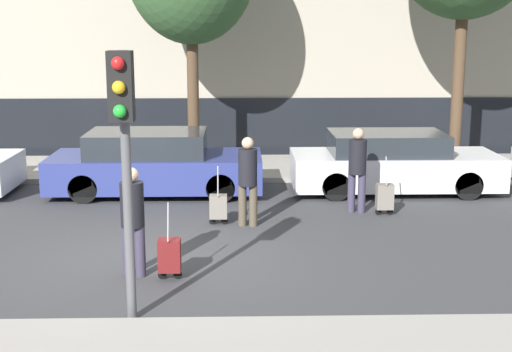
{
  "coord_description": "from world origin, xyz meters",
  "views": [
    {
      "loc": [
        1.36,
        -10.59,
        3.58
      ],
      "look_at": [
        1.68,
        1.8,
        0.95
      ],
      "focal_mm": 50.0,
      "sensor_mm": 36.0,
      "label": 1
    }
  ],
  "objects_px": {
    "pedestrian_right": "(357,165)",
    "trolley_center": "(218,207)",
    "parked_car_1": "(154,164)",
    "trolley_left": "(169,255)",
    "parked_bicycle": "(365,151)",
    "pedestrian_center": "(248,176)",
    "traffic_light": "(124,132)",
    "trolley_right": "(385,197)",
    "pedestrian_left": "(133,215)",
    "parked_car_2": "(393,163)"
  },
  "relations": [
    {
      "from": "parked_car_2",
      "to": "traffic_light",
      "type": "distance_m",
      "value": 8.57
    },
    {
      "from": "parked_car_2",
      "to": "pedestrian_center",
      "type": "xyz_separation_m",
      "value": [
        -3.2,
        -2.67,
        0.3
      ]
    },
    {
      "from": "trolley_left",
      "to": "pedestrian_center",
      "type": "height_order",
      "value": "pedestrian_center"
    },
    {
      "from": "parked_car_1",
      "to": "pedestrian_right",
      "type": "xyz_separation_m",
      "value": [
        4.12,
        -1.73,
        0.3
      ]
    },
    {
      "from": "traffic_light",
      "to": "pedestrian_center",
      "type": "bearing_deg",
      "value": 70.66
    },
    {
      "from": "pedestrian_left",
      "to": "parked_bicycle",
      "type": "xyz_separation_m",
      "value": [
        4.72,
        7.62,
        -0.42
      ]
    },
    {
      "from": "parked_car_1",
      "to": "parked_bicycle",
      "type": "bearing_deg",
      "value": 25.51
    },
    {
      "from": "parked_bicycle",
      "to": "pedestrian_right",
      "type": "bearing_deg",
      "value": -102.27
    },
    {
      "from": "pedestrian_right",
      "to": "trolley_right",
      "type": "xyz_separation_m",
      "value": [
        0.51,
        -0.21,
        -0.58
      ]
    },
    {
      "from": "pedestrian_left",
      "to": "trolley_right",
      "type": "height_order",
      "value": "pedestrian_left"
    },
    {
      "from": "parked_car_1",
      "to": "parked_bicycle",
      "type": "distance_m",
      "value": 5.56
    },
    {
      "from": "parked_car_1",
      "to": "trolley_left",
      "type": "height_order",
      "value": "parked_car_1"
    },
    {
      "from": "pedestrian_right",
      "to": "trolley_right",
      "type": "distance_m",
      "value": 0.8
    },
    {
      "from": "parked_car_2",
      "to": "trolley_right",
      "type": "xyz_separation_m",
      "value": [
        -0.57,
        -1.97,
        -0.26
      ]
    },
    {
      "from": "parked_car_1",
      "to": "pedestrian_right",
      "type": "height_order",
      "value": "pedestrian_right"
    },
    {
      "from": "pedestrian_center",
      "to": "traffic_light",
      "type": "xyz_separation_m",
      "value": [
        -1.5,
        -4.28,
        1.44
      ]
    },
    {
      "from": "pedestrian_left",
      "to": "parked_car_1",
      "type": "bearing_deg",
      "value": -70.61
    },
    {
      "from": "parked_car_1",
      "to": "pedestrian_left",
      "type": "bearing_deg",
      "value": -86.76
    },
    {
      "from": "parked_car_2",
      "to": "trolley_center",
      "type": "relative_size",
      "value": 4.09
    },
    {
      "from": "trolley_left",
      "to": "pedestrian_center",
      "type": "distance_m",
      "value": 3.04
    },
    {
      "from": "pedestrian_right",
      "to": "traffic_light",
      "type": "relative_size",
      "value": 0.5
    },
    {
      "from": "trolley_center",
      "to": "traffic_light",
      "type": "xyz_separation_m",
      "value": [
        -0.96,
        -4.39,
        2.03
      ]
    },
    {
      "from": "trolley_center",
      "to": "trolley_right",
      "type": "bearing_deg",
      "value": 10.35
    },
    {
      "from": "pedestrian_center",
      "to": "pedestrian_right",
      "type": "distance_m",
      "value": 2.31
    },
    {
      "from": "trolley_left",
      "to": "trolley_center",
      "type": "relative_size",
      "value": 1.04
    },
    {
      "from": "parked_car_1",
      "to": "trolley_center",
      "type": "height_order",
      "value": "parked_car_1"
    },
    {
      "from": "parked_car_2",
      "to": "pedestrian_right",
      "type": "relative_size",
      "value": 2.69
    },
    {
      "from": "pedestrian_left",
      "to": "pedestrian_right",
      "type": "bearing_deg",
      "value": -121.38
    },
    {
      "from": "pedestrian_left",
      "to": "traffic_light",
      "type": "xyz_separation_m",
      "value": [
        0.19,
        -1.68,
        1.46
      ]
    },
    {
      "from": "pedestrian_center",
      "to": "parked_bicycle",
      "type": "bearing_deg",
      "value": 70.77
    },
    {
      "from": "pedestrian_center",
      "to": "trolley_right",
      "type": "xyz_separation_m",
      "value": [
        2.64,
        0.69,
        -0.56
      ]
    },
    {
      "from": "parked_car_1",
      "to": "pedestrian_center",
      "type": "height_order",
      "value": "pedestrian_center"
    },
    {
      "from": "parked_car_1",
      "to": "pedestrian_right",
      "type": "distance_m",
      "value": 4.48
    },
    {
      "from": "parked_bicycle",
      "to": "pedestrian_left",
      "type": "bearing_deg",
      "value": -121.75
    },
    {
      "from": "traffic_light",
      "to": "pedestrian_right",
      "type": "bearing_deg",
      "value": 54.99
    },
    {
      "from": "pedestrian_center",
      "to": "parked_car_2",
      "type": "bearing_deg",
      "value": 51.59
    },
    {
      "from": "traffic_light",
      "to": "parked_bicycle",
      "type": "bearing_deg",
      "value": 64.06
    },
    {
      "from": "trolley_right",
      "to": "parked_bicycle",
      "type": "height_order",
      "value": "trolley_right"
    },
    {
      "from": "pedestrian_center",
      "to": "traffic_light",
      "type": "relative_size",
      "value": 0.49
    },
    {
      "from": "pedestrian_right",
      "to": "trolley_center",
      "type": "bearing_deg",
      "value": 38.75
    },
    {
      "from": "pedestrian_center",
      "to": "trolley_right",
      "type": "bearing_deg",
      "value": 26.52
    },
    {
      "from": "parked_car_2",
      "to": "trolley_center",
      "type": "distance_m",
      "value": 4.54
    },
    {
      "from": "pedestrian_right",
      "to": "parked_bicycle",
      "type": "relative_size",
      "value": 0.94
    },
    {
      "from": "trolley_left",
      "to": "pedestrian_right",
      "type": "height_order",
      "value": "pedestrian_right"
    },
    {
      "from": "trolley_right",
      "to": "traffic_light",
      "type": "xyz_separation_m",
      "value": [
        -4.14,
        -4.97,
        2.01
      ]
    },
    {
      "from": "pedestrian_center",
      "to": "parked_car_1",
      "type": "bearing_deg",
      "value": 138.87
    },
    {
      "from": "trolley_left",
      "to": "pedestrian_center",
      "type": "xyz_separation_m",
      "value": [
        1.16,
        2.75,
        0.57
      ]
    },
    {
      "from": "parked_car_2",
      "to": "trolley_right",
      "type": "height_order",
      "value": "parked_car_2"
    },
    {
      "from": "trolley_center",
      "to": "parked_bicycle",
      "type": "relative_size",
      "value": 0.62
    },
    {
      "from": "pedestrian_left",
      "to": "trolley_left",
      "type": "relative_size",
      "value": 1.42
    }
  ]
}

